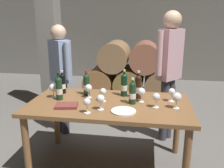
{
  "coord_description": "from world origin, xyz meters",
  "views": [
    {
      "loc": [
        0.4,
        -2.34,
        1.64
      ],
      "look_at": [
        0.0,
        0.2,
        0.91
      ],
      "focal_mm": 38.25,
      "sensor_mm": 36.0,
      "label": 1
    }
  ],
  "objects_px": {
    "wine_glass_1": "(101,99)",
    "wine_glass_4": "(87,103)",
    "wine_glass_2": "(177,97)",
    "wine_bottle_2": "(132,93)",
    "wine_bottle_4": "(138,87)",
    "wine_bottle_5": "(62,83)",
    "wine_glass_8": "(53,88)",
    "serving_plate": "(123,111)",
    "wine_bottle_1": "(124,85)",
    "sommelier_presenting": "(169,65)",
    "wine_glass_7": "(103,92)",
    "wine_bottle_0": "(59,88)",
    "taster_seated_left": "(61,71)",
    "dining_table": "(109,111)",
    "wine_glass_6": "(141,92)",
    "wine_glass_3": "(156,97)",
    "wine_glass_5": "(88,88)",
    "wine_glass_0": "(172,92)",
    "wine_bottle_3": "(86,84)",
    "tasting_notebook": "(67,106)"
  },
  "relations": [
    {
      "from": "serving_plate",
      "to": "sommelier_presenting",
      "type": "relative_size",
      "value": 0.14
    },
    {
      "from": "wine_glass_8",
      "to": "serving_plate",
      "type": "height_order",
      "value": "wine_glass_8"
    },
    {
      "from": "wine_bottle_1",
      "to": "wine_bottle_0",
      "type": "bearing_deg",
      "value": -161.03
    },
    {
      "from": "wine_glass_1",
      "to": "wine_glass_7",
      "type": "distance_m",
      "value": 0.24
    },
    {
      "from": "wine_glass_3",
      "to": "sommelier_presenting",
      "type": "bearing_deg",
      "value": 77.85
    },
    {
      "from": "wine_glass_0",
      "to": "serving_plate",
      "type": "distance_m",
      "value": 0.61
    },
    {
      "from": "wine_bottle_0",
      "to": "taster_seated_left",
      "type": "height_order",
      "value": "taster_seated_left"
    },
    {
      "from": "wine_bottle_5",
      "to": "wine_glass_4",
      "type": "xyz_separation_m",
      "value": [
        0.44,
        -0.55,
        -0.02
      ]
    },
    {
      "from": "wine_bottle_2",
      "to": "wine_bottle_4",
      "type": "relative_size",
      "value": 0.89
    },
    {
      "from": "wine_glass_8",
      "to": "serving_plate",
      "type": "distance_m",
      "value": 0.88
    },
    {
      "from": "wine_bottle_4",
      "to": "wine_glass_6",
      "type": "relative_size",
      "value": 2.0
    },
    {
      "from": "wine_glass_1",
      "to": "wine_glass_2",
      "type": "height_order",
      "value": "wine_glass_2"
    },
    {
      "from": "wine_bottle_4",
      "to": "wine_glass_2",
      "type": "distance_m",
      "value": 0.46
    },
    {
      "from": "wine_bottle_3",
      "to": "wine_glass_1",
      "type": "xyz_separation_m",
      "value": [
        0.25,
        -0.43,
        -0.02
      ]
    },
    {
      "from": "wine_bottle_1",
      "to": "wine_glass_7",
      "type": "bearing_deg",
      "value": -132.81
    },
    {
      "from": "dining_table",
      "to": "sommelier_presenting",
      "type": "distance_m",
      "value": 1.07
    },
    {
      "from": "wine_glass_1",
      "to": "serving_plate",
      "type": "height_order",
      "value": "wine_glass_1"
    },
    {
      "from": "wine_glass_4",
      "to": "wine_bottle_2",
      "type": "bearing_deg",
      "value": 38.46
    },
    {
      "from": "wine_bottle_1",
      "to": "wine_bottle_5",
      "type": "xyz_separation_m",
      "value": [
        -0.73,
        -0.01,
        -0.01
      ]
    },
    {
      "from": "wine_glass_4",
      "to": "wine_glass_7",
      "type": "height_order",
      "value": "wine_glass_7"
    },
    {
      "from": "dining_table",
      "to": "wine_bottle_4",
      "type": "xyz_separation_m",
      "value": [
        0.29,
        0.19,
        0.23
      ]
    },
    {
      "from": "wine_bottle_2",
      "to": "sommelier_presenting",
      "type": "xyz_separation_m",
      "value": [
        0.42,
        0.74,
        0.16
      ]
    },
    {
      "from": "wine_bottle_0",
      "to": "wine_glass_6",
      "type": "xyz_separation_m",
      "value": [
        0.89,
        0.06,
        -0.02
      ]
    },
    {
      "from": "wine_bottle_1",
      "to": "wine_glass_0",
      "type": "height_order",
      "value": "wine_bottle_1"
    },
    {
      "from": "wine_bottle_5",
      "to": "serving_plate",
      "type": "height_order",
      "value": "wine_bottle_5"
    },
    {
      "from": "wine_bottle_4",
      "to": "wine_bottle_5",
      "type": "distance_m",
      "value": 0.9
    },
    {
      "from": "wine_bottle_3",
      "to": "taster_seated_left",
      "type": "relative_size",
      "value": 0.19
    },
    {
      "from": "wine_bottle_0",
      "to": "wine_glass_8",
      "type": "height_order",
      "value": "wine_bottle_0"
    },
    {
      "from": "wine_glass_1",
      "to": "wine_glass_4",
      "type": "bearing_deg",
      "value": -136.77
    },
    {
      "from": "wine_bottle_1",
      "to": "wine_glass_8",
      "type": "xyz_separation_m",
      "value": [
        -0.78,
        -0.18,
        -0.02
      ]
    },
    {
      "from": "wine_bottle_4",
      "to": "wine_glass_7",
      "type": "distance_m",
      "value": 0.4
    },
    {
      "from": "wine_glass_0",
      "to": "wine_glass_8",
      "type": "relative_size",
      "value": 0.91
    },
    {
      "from": "wine_glass_3",
      "to": "tasting_notebook",
      "type": "bearing_deg",
      "value": -172.05
    },
    {
      "from": "wine_glass_3",
      "to": "wine_glass_5",
      "type": "relative_size",
      "value": 0.98
    },
    {
      "from": "wine_glass_2",
      "to": "serving_plate",
      "type": "height_order",
      "value": "wine_glass_2"
    },
    {
      "from": "wine_glass_1",
      "to": "wine_glass_4",
      "type": "height_order",
      "value": "wine_glass_1"
    },
    {
      "from": "wine_bottle_4",
      "to": "wine_bottle_0",
      "type": "bearing_deg",
      "value": -168.29
    },
    {
      "from": "wine_glass_6",
      "to": "wine_glass_7",
      "type": "relative_size",
      "value": 1.07
    },
    {
      "from": "wine_bottle_1",
      "to": "wine_bottle_4",
      "type": "xyz_separation_m",
      "value": [
        0.16,
        -0.06,
        0.0
      ]
    },
    {
      "from": "wine_bottle_0",
      "to": "wine_glass_6",
      "type": "height_order",
      "value": "wine_bottle_0"
    },
    {
      "from": "wine_bottle_5",
      "to": "wine_glass_2",
      "type": "height_order",
      "value": "wine_bottle_5"
    },
    {
      "from": "serving_plate",
      "to": "wine_bottle_2",
      "type": "bearing_deg",
      "value": 74.31
    },
    {
      "from": "wine_bottle_1",
      "to": "sommelier_presenting",
      "type": "distance_m",
      "value": 0.74
    },
    {
      "from": "wine_bottle_2",
      "to": "wine_bottle_5",
      "type": "relative_size",
      "value": 1.02
    },
    {
      "from": "wine_glass_6",
      "to": "wine_glass_7",
      "type": "distance_m",
      "value": 0.41
    },
    {
      "from": "wine_bottle_4",
      "to": "taster_seated_left",
      "type": "bearing_deg",
      "value": 154.22
    },
    {
      "from": "wine_glass_1",
      "to": "wine_glass_8",
      "type": "bearing_deg",
      "value": 155.36
    },
    {
      "from": "wine_bottle_5",
      "to": "wine_glass_8",
      "type": "bearing_deg",
      "value": -104.21
    },
    {
      "from": "wine_bottle_0",
      "to": "wine_bottle_1",
      "type": "distance_m",
      "value": 0.73
    },
    {
      "from": "wine_bottle_2",
      "to": "wine_bottle_4",
      "type": "distance_m",
      "value": 0.19
    }
  ]
}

